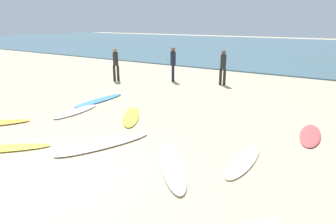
# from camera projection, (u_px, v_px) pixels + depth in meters

# --- Properties ---
(ground_plane) EXTENTS (120.00, 120.00, 0.00)m
(ground_plane) POSITION_uv_depth(u_px,v_px,m) (46.00, 176.00, 6.22)
(ground_plane) COLOR #C6B28E
(ocean_water) EXTENTS (120.00, 40.00, 0.08)m
(ocean_water) POSITION_uv_depth(u_px,v_px,m) (316.00, 49.00, 33.99)
(ocean_water) COLOR #426675
(ocean_water) RESTS_ON ground_plane
(surfboard_0) EXTENTS (1.40, 2.63, 0.08)m
(surfboard_0) POSITION_uv_depth(u_px,v_px,m) (104.00, 144.00, 7.76)
(surfboard_0) COLOR silver
(surfboard_0) RESTS_ON ground_plane
(surfboard_1) EXTENTS (1.76, 2.14, 0.08)m
(surfboard_1) POSITION_uv_depth(u_px,v_px,m) (131.00, 116.00, 10.03)
(surfboard_1) COLOR yellow
(surfboard_1) RESTS_ON ground_plane
(surfboard_2) EXTENTS (1.97, 2.20, 0.09)m
(surfboard_2) POSITION_uv_depth(u_px,v_px,m) (172.00, 165.00, 6.61)
(surfboard_2) COLOR white
(surfboard_2) RESTS_ON ground_plane
(surfboard_3) EXTENTS (0.59, 2.03, 0.06)m
(surfboard_3) POSITION_uv_depth(u_px,v_px,m) (243.00, 161.00, 6.84)
(surfboard_3) COLOR #F1DFC5
(surfboard_3) RESTS_ON ground_plane
(surfboard_4) EXTENTS (0.72, 2.03, 0.08)m
(surfboard_4) POSITION_uv_depth(u_px,v_px,m) (76.00, 111.00, 10.57)
(surfboard_4) COLOR white
(surfboard_4) RESTS_ON ground_plane
(surfboard_6) EXTENTS (0.76, 2.00, 0.07)m
(surfboard_6) POSITION_uv_depth(u_px,v_px,m) (310.00, 135.00, 8.38)
(surfboard_6) COLOR #D75151
(surfboard_6) RESTS_ON ground_plane
(surfboard_7) EXTENTS (0.54, 2.57, 0.08)m
(surfboard_7) POSITION_uv_depth(u_px,v_px,m) (99.00, 100.00, 12.05)
(surfboard_7) COLOR #4797E3
(surfboard_7) RESTS_ON ground_plane
(surfboard_9) EXTENTS (2.02, 2.00, 0.07)m
(surfboard_9) POSITION_uv_depth(u_px,v_px,m) (1.00, 149.00, 7.50)
(surfboard_9) COLOR yellow
(surfboard_9) RESTS_ON ground_plane
(beachgoer_near) EXTENTS (0.34, 0.31, 1.74)m
(beachgoer_near) POSITION_uv_depth(u_px,v_px,m) (223.00, 66.00, 14.82)
(beachgoer_near) COLOR black
(beachgoer_near) RESTS_ON ground_plane
(beachgoer_mid) EXTENTS (0.39, 0.39, 1.75)m
(beachgoer_mid) POSITION_uv_depth(u_px,v_px,m) (116.00, 63.00, 15.85)
(beachgoer_mid) COLOR black
(beachgoer_mid) RESTS_ON ground_plane
(beachgoer_far) EXTENTS (0.38, 0.38, 1.81)m
(beachgoer_far) POSITION_uv_depth(u_px,v_px,m) (173.00, 62.00, 15.71)
(beachgoer_far) COLOR #191E33
(beachgoer_far) RESTS_ON ground_plane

